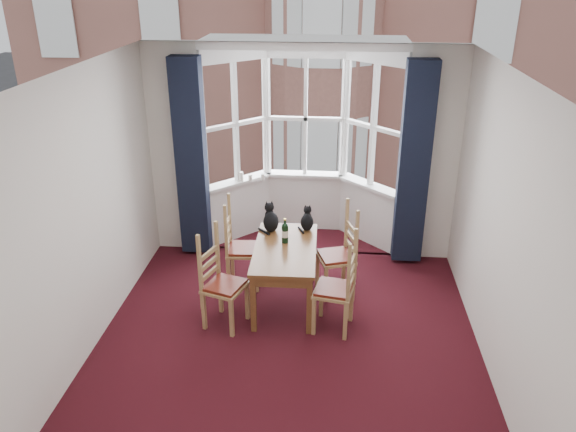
# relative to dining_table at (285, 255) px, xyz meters

# --- Properties ---
(floor) EXTENTS (4.50, 4.50, 0.00)m
(floor) POSITION_rel_dining_table_xyz_m (0.09, -0.92, -0.62)
(floor) COLOR black
(floor) RESTS_ON ground
(ceiling) EXTENTS (4.50, 4.50, 0.00)m
(ceiling) POSITION_rel_dining_table_xyz_m (0.09, -0.92, 2.18)
(ceiling) COLOR white
(ceiling) RESTS_ON floor
(wall_left) EXTENTS (0.00, 4.50, 4.50)m
(wall_left) POSITION_rel_dining_table_xyz_m (-1.91, -0.92, 0.78)
(wall_left) COLOR silver
(wall_left) RESTS_ON floor
(wall_right) EXTENTS (0.00, 4.50, 4.50)m
(wall_right) POSITION_rel_dining_table_xyz_m (2.09, -0.92, 0.78)
(wall_right) COLOR silver
(wall_right) RESTS_ON floor
(wall_near) EXTENTS (4.00, 0.00, 4.00)m
(wall_near) POSITION_rel_dining_table_xyz_m (0.09, -3.17, 0.78)
(wall_near) COLOR silver
(wall_near) RESTS_ON floor
(wall_back_pier_left) EXTENTS (0.70, 0.12, 2.80)m
(wall_back_pier_left) POSITION_rel_dining_table_xyz_m (-1.56, 1.33, 0.78)
(wall_back_pier_left) COLOR silver
(wall_back_pier_left) RESTS_ON floor
(wall_back_pier_right) EXTENTS (0.70, 0.12, 2.80)m
(wall_back_pier_right) POSITION_rel_dining_table_xyz_m (1.74, 1.33, 0.78)
(wall_back_pier_right) COLOR silver
(wall_back_pier_right) RESTS_ON floor
(bay_window) EXTENTS (2.76, 0.94, 2.80)m
(bay_window) POSITION_rel_dining_table_xyz_m (0.09, 1.83, 0.78)
(bay_window) COLOR white
(bay_window) RESTS_ON floor
(curtain_left) EXTENTS (0.38, 0.22, 2.60)m
(curtain_left) POSITION_rel_dining_table_xyz_m (-1.33, 1.15, 0.73)
(curtain_left) COLOR black
(curtain_left) RESTS_ON floor
(curtain_right) EXTENTS (0.38, 0.22, 2.60)m
(curtain_right) POSITION_rel_dining_table_xyz_m (1.51, 1.15, 0.73)
(curtain_right) COLOR black
(curtain_right) RESTS_ON floor
(dining_table) EXTENTS (0.73, 1.32, 0.72)m
(dining_table) POSITION_rel_dining_table_xyz_m (0.00, 0.00, 0.00)
(dining_table) COLOR brown
(dining_table) RESTS_ON floor
(chair_left_near) EXTENTS (0.51, 0.53, 0.92)m
(chair_left_near) POSITION_rel_dining_table_xyz_m (-0.69, -0.48, -0.15)
(chair_left_near) COLOR #A58450
(chair_left_near) RESTS_ON floor
(chair_left_far) EXTENTS (0.42, 0.44, 0.92)m
(chair_left_far) POSITION_rel_dining_table_xyz_m (-0.63, 0.35, -0.15)
(chair_left_far) COLOR #A58450
(chair_left_far) RESTS_ON floor
(chair_right_near) EXTENTS (0.47, 0.49, 0.92)m
(chair_right_near) POSITION_rel_dining_table_xyz_m (0.65, -0.49, -0.15)
(chair_right_near) COLOR #A58450
(chair_right_near) RESTS_ON floor
(chair_right_far) EXTENTS (0.51, 0.52, 0.92)m
(chair_right_far) POSITION_rel_dining_table_xyz_m (0.66, 0.29, -0.15)
(chair_right_far) COLOR #A58450
(chair_right_far) RESTS_ON floor
(cat_left) EXTENTS (0.25, 0.30, 0.36)m
(cat_left) POSITION_rel_dining_table_xyz_m (-0.21, 0.44, 0.23)
(cat_left) COLOR black
(cat_left) RESTS_ON dining_table
(cat_right) EXTENTS (0.16, 0.22, 0.30)m
(cat_right) POSITION_rel_dining_table_xyz_m (0.22, 0.50, 0.21)
(cat_right) COLOR black
(cat_right) RESTS_ON dining_table
(wine_bottle) EXTENTS (0.08, 0.08, 0.30)m
(wine_bottle) POSITION_rel_dining_table_xyz_m (-0.01, 0.13, 0.23)
(wine_bottle) COLOR black
(wine_bottle) RESTS_ON dining_table
(candle_tall) EXTENTS (0.06, 0.06, 0.13)m
(candle_tall) POSITION_rel_dining_table_xyz_m (-0.77, 1.68, 0.31)
(candle_tall) COLOR white
(candle_tall) RESTS_ON bay_window
(candle_short) EXTENTS (0.06, 0.06, 0.09)m
(candle_short) POSITION_rel_dining_table_xyz_m (-0.65, 1.71, 0.29)
(candle_short) COLOR white
(candle_short) RESTS_ON bay_window
(candle_extra) EXTENTS (0.05, 0.05, 0.09)m
(candle_extra) POSITION_rel_dining_table_xyz_m (-0.48, 1.73, 0.30)
(candle_extra) COLOR white
(candle_extra) RESTS_ON bay_window
(street) EXTENTS (80.00, 80.00, 0.00)m
(street) POSITION_rel_dining_table_xyz_m (0.09, 31.33, -6.62)
(street) COLOR #333335
(street) RESTS_ON ground
(tenement_building) EXTENTS (18.40, 7.80, 15.20)m
(tenement_building) POSITION_rel_dining_table_xyz_m (0.09, 13.09, 0.98)
(tenement_building) COLOR #9A5D4F
(tenement_building) RESTS_ON street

